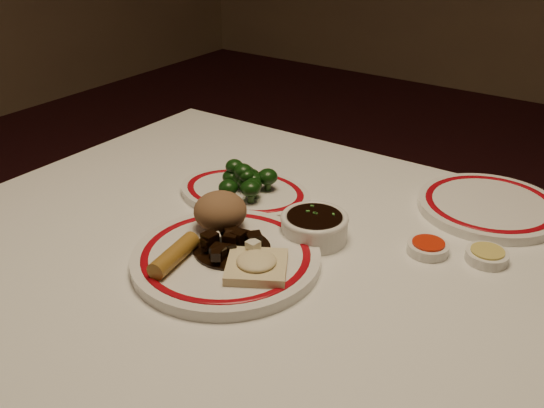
{
  "coord_description": "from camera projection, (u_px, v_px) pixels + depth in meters",
  "views": [
    {
      "loc": [
        0.42,
        -0.65,
        1.25
      ],
      "look_at": [
        -0.07,
        0.05,
        0.8
      ],
      "focal_mm": 40.0,
      "sensor_mm": 36.0,
      "label": 1
    }
  ],
  "objects": [
    {
      "name": "dining_table",
      "position": [
        289.0,
        307.0,
        0.96
      ],
      "size": [
        1.2,
        0.9,
        0.75
      ],
      "color": "white",
      "rests_on": "ground"
    },
    {
      "name": "main_plate",
      "position": [
        226.0,
        258.0,
        0.9
      ],
      "size": [
        0.36,
        0.36,
        0.02
      ],
      "color": "white",
      "rests_on": "dining_table"
    },
    {
      "name": "rice_mound",
      "position": [
        220.0,
        211.0,
        0.95
      ],
      "size": [
        0.08,
        0.08,
        0.06
      ],
      "primitive_type": "ellipsoid",
      "color": "brown",
      "rests_on": "main_plate"
    },
    {
      "name": "spring_roll",
      "position": [
        174.0,
        255.0,
        0.87
      ],
      "size": [
        0.04,
        0.1,
        0.03
      ],
      "primitive_type": "cylinder",
      "rotation": [
        1.57,
        0.0,
        0.17
      ],
      "color": "olive",
      "rests_on": "main_plate"
    },
    {
      "name": "fried_wonton",
      "position": [
        257.0,
        265.0,
        0.86
      ],
      "size": [
        0.12,
        0.12,
        0.02
      ],
      "color": "beige",
      "rests_on": "main_plate"
    },
    {
      "name": "stirfry_heap",
      "position": [
        231.0,
        244.0,
        0.9
      ],
      "size": [
        0.12,
        0.12,
        0.03
      ],
      "color": "black",
      "rests_on": "main_plate"
    },
    {
      "name": "broccoli_plate",
      "position": [
        245.0,
        193.0,
        1.1
      ],
      "size": [
        0.27,
        0.24,
        0.02
      ],
      "color": "white",
      "rests_on": "dining_table"
    },
    {
      "name": "broccoli_pile",
      "position": [
        245.0,
        178.0,
        1.09
      ],
      "size": [
        0.1,
        0.11,
        0.05
      ],
      "color": "#23471C",
      "rests_on": "broccoli_plate"
    },
    {
      "name": "soy_bowl",
      "position": [
        314.0,
        228.0,
        0.96
      ],
      "size": [
        0.11,
        0.11,
        0.04
      ],
      "color": "white",
      "rests_on": "dining_table"
    },
    {
      "name": "sweet_sour_dish",
      "position": [
        428.0,
        248.0,
        0.93
      ],
      "size": [
        0.06,
        0.06,
        0.02
      ],
      "color": "white",
      "rests_on": "dining_table"
    },
    {
      "name": "mustard_dish",
      "position": [
        487.0,
        256.0,
        0.91
      ],
      "size": [
        0.06,
        0.06,
        0.02
      ],
      "color": "white",
      "rests_on": "dining_table"
    },
    {
      "name": "far_plate",
      "position": [
        490.0,
        206.0,
        1.06
      ],
      "size": [
        0.3,
        0.3,
        0.02
      ],
      "color": "white",
      "rests_on": "dining_table"
    }
  ]
}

